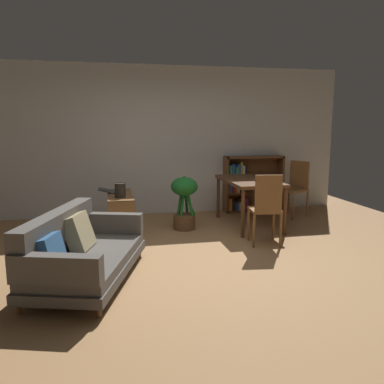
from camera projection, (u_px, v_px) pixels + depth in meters
The scene contains 11 objects.
ground_plane at pixel (194, 259), 4.80m from camera, with size 8.16×8.16×0.00m, color #A87A4C.
back_wall_panel at pixel (163, 141), 7.17m from camera, with size 6.80×0.10×2.70m, color silver.
fabric_couch at pixel (79, 251), 4.10m from camera, with size 1.31×1.90×0.74m.
media_console at pixel (121, 213), 6.00m from camera, with size 0.37×1.11×0.59m.
open_laptop at pixel (113, 191), 6.14m from camera, with size 0.42×0.30×0.07m.
desk_speaker at pixel (120, 190), 5.71m from camera, with size 0.16×0.16×0.21m.
potted_floor_plant at pixel (184, 199), 6.14m from camera, with size 0.42×0.47×0.85m.
dining_table at pixel (249, 184), 6.32m from camera, with size 0.76×1.42×0.77m.
dining_chair_near at pixel (266, 206), 5.28m from camera, with size 0.45×0.44×0.99m.
dining_chair_far at pixel (294, 186), 7.05m from camera, with size 0.60×0.60×1.00m.
bookshelf at pixel (249, 185), 7.49m from camera, with size 1.14×0.29×1.06m.
Camera 1 is at (-0.99, -4.48, 1.63)m, focal length 36.43 mm.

